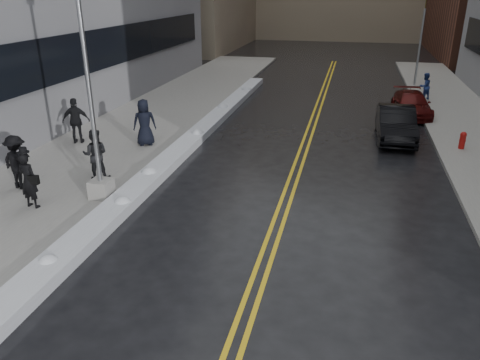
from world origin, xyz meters
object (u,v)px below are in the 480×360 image
Objects in this scene: traffic_signal at (421,36)px; pedestrian_east at (425,86)px; fire_hydrant at (463,139)px; pedestrian_b at (95,154)px; pedestrian_c at (144,122)px; pedestrian_d at (76,121)px; car_black at (396,124)px; pedestrian_e at (17,162)px; lamppost at (94,126)px; pedestrian_fedora at (29,180)px; car_maroon at (412,104)px.

pedestrian_east is at bearing -89.42° from traffic_signal.
fire_hydrant is 14.79m from pedestrian_b.
pedestrian_c is 3.01m from pedestrian_d.
car_black is (-2.18, -8.24, -0.20)m from pedestrian_east.
pedestrian_c reaches higher than pedestrian_d.
pedestrian_c is 1.08× the size of pedestrian_e.
pedestrian_east is 0.35× the size of car_black.
lamppost is 10.45× the size of fire_hydrant.
pedestrian_b reaches higher than pedestrian_east.
traffic_signal is at bearing -154.03° from pedestrian_c.
traffic_signal is at bearing -112.82° from pedestrian_fedora.
pedestrian_east reaches higher than fire_hydrant.
pedestrian_d is 0.44× the size of car_black.
car_maroon is at bearing -151.79° from pedestrian_b.
pedestrian_fedora reaches higher than pedestrian_east.
car_maroon is at bearing 104.39° from fire_hydrant.
lamppost reaches higher than car_black.
pedestrian_e is (-1.31, 1.22, 0.03)m from pedestrian_fedora.
car_maroon is (-1.05, -3.56, -0.32)m from pedestrian_east.
fire_hydrant is 2.89m from car_black.
lamppost is 21.12m from pedestrian_east.
traffic_signal is at bearing 92.05° from fire_hydrant.
lamppost is 2.27m from pedestrian_b.
pedestrian_fedora is 0.90× the size of pedestrian_d.
lamppost reaches higher than traffic_signal.
pedestrian_e reaches higher than car_maroon.
car_black is at bearing 36.97° from pedestrian_east.
pedestrian_fedora is 15.37m from car_black.
pedestrian_d is 17.12m from car_maroon.
pedestrian_east is (12.70, 12.02, -0.20)m from pedestrian_c.
pedestrian_east is 8.53m from car_black.
pedestrian_e is at bearing -124.14° from traffic_signal.
pedestrian_e reaches higher than car_black.
pedestrian_east is at bearing 55.77° from lamppost.
lamppost is 4.81× the size of pedestrian_east.
pedestrian_b is at bearing 62.09° from pedestrian_c.
fire_hydrant is 0.40× the size of pedestrian_e.
fire_hydrant is 0.12× the size of traffic_signal.
fire_hydrant is 0.16× the size of car_black.
pedestrian_c is 17.49m from pedestrian_east.
pedestrian_d reaches higher than pedestrian_east.
pedestrian_east is at bearing 74.28° from car_black.
pedestrian_fedora is 1.12× the size of pedestrian_east.
pedestrian_e is at bearing 40.78° from pedestrian_c.
pedestrian_east is at bearing -160.08° from pedestrian_d.
pedestrian_d is (-2.90, 3.55, 0.08)m from pedestrian_b.
pedestrian_b is 4.58m from pedestrian_d.
pedestrian_c is (-0.86, 5.39, -1.39)m from lamppost.
pedestrian_e is (-2.20, -5.31, -0.07)m from pedestrian_c.
pedestrian_e is at bearing -139.07° from car_maroon.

